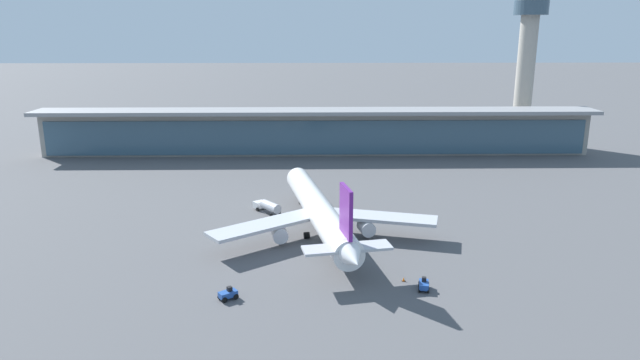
% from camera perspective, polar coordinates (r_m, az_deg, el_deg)
% --- Properties ---
extents(ground_plane, '(1200.00, 1200.00, 0.00)m').
position_cam_1_polar(ground_plane, '(114.66, 0.17, -5.80)').
color(ground_plane, '#515154').
extents(airliner_on_stand, '(45.56, 59.98, 16.05)m').
position_cam_1_polar(airliner_on_stand, '(114.38, -0.05, -3.17)').
color(airliner_on_stand, white).
rests_on(airliner_on_stand, ground).
extents(service_truck_near_nose_grey, '(2.62, 3.28, 2.05)m').
position_cam_1_polar(service_truck_near_nose_grey, '(101.19, 2.60, -8.21)').
color(service_truck_near_nose_grey, gray).
rests_on(service_truck_near_nose_grey, ground).
extents(service_truck_under_wing_blue, '(2.21, 3.13, 2.05)m').
position_cam_1_polar(service_truck_under_wing_blue, '(93.98, 10.44, -10.37)').
color(service_truck_under_wing_blue, '#234C9E').
rests_on(service_truck_under_wing_blue, ground).
extents(service_truck_mid_apron_white, '(7.00, 8.21, 2.95)m').
position_cam_1_polar(service_truck_mid_apron_white, '(129.09, -5.27, -2.65)').
color(service_truck_mid_apron_white, silver).
rests_on(service_truck_mid_apron_white, ground).
extents(service_truck_by_tail_blue, '(3.32, 3.03, 2.05)m').
position_cam_1_polar(service_truck_by_tail_blue, '(90.62, -9.27, -11.31)').
color(service_truck_by_tail_blue, '#234C9E').
rests_on(service_truck_by_tail_blue, ground).
extents(terminal_building, '(183.60, 12.80, 15.20)m').
position_cam_1_polar(terminal_building, '(188.42, -0.36, 4.98)').
color(terminal_building, '#9E998E').
rests_on(terminal_building, ground).
extents(control_tower, '(12.00, 12.00, 57.86)m').
position_cam_1_polar(control_tower, '(221.54, 20.17, 11.80)').
color(control_tower, '#9E998E').
rests_on(control_tower, ground).
extents(safety_cone_alpha, '(0.62, 0.62, 0.70)m').
position_cam_1_polar(safety_cone_alpha, '(96.60, 8.45, -9.91)').
color(safety_cone_alpha, orange).
rests_on(safety_cone_alpha, ground).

